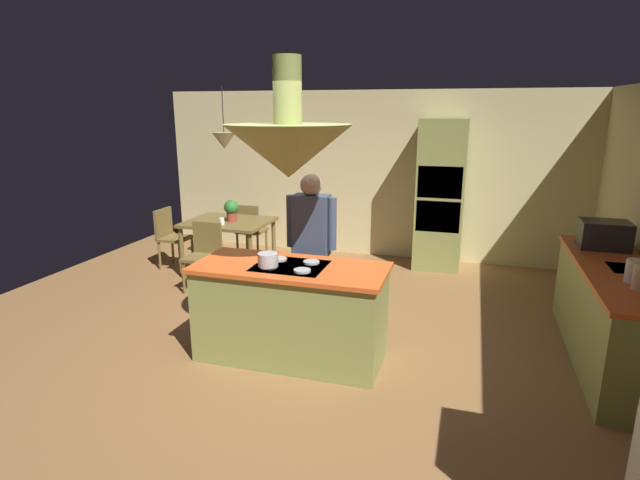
{
  "coord_description": "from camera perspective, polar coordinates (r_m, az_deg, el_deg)",
  "views": [
    {
      "loc": [
        1.52,
        -4.25,
        2.28
      ],
      "look_at": [
        0.1,
        0.4,
        1.0
      ],
      "focal_mm": 28.1,
      "sensor_mm": 36.0,
      "label": 1
    }
  ],
  "objects": [
    {
      "name": "chair_by_back_wall",
      "position": [
        7.76,
        -8.03,
        1.39
      ],
      "size": [
        0.4,
        0.4,
        0.87
      ],
      "rotation": [
        0.0,
        0.0,
        3.14
      ],
      "color": "brown",
      "rests_on": "ground"
    },
    {
      "name": "chair_at_corner",
      "position": [
        7.64,
        -16.7,
        0.69
      ],
      "size": [
        0.4,
        0.4,
        0.87
      ],
      "rotation": [
        0.0,
        0.0,
        1.57
      ],
      "color": "brown",
      "rests_on": "ground"
    },
    {
      "name": "person_at_island",
      "position": [
        5.13,
        -0.99,
        -0.31
      ],
      "size": [
        0.53,
        0.22,
        1.65
      ],
      "color": "tan",
      "rests_on": "ground"
    },
    {
      "name": "oven_tower",
      "position": [
        7.4,
        13.54,
        4.99
      ],
      "size": [
        0.66,
        0.62,
        2.15
      ],
      "color": "#8C934C",
      "rests_on": "ground"
    },
    {
      "name": "counter_run_right",
      "position": [
        5.35,
        30.37,
        -7.27
      ],
      "size": [
        0.73,
        2.33,
        0.9
      ],
      "color": "#8C934C",
      "rests_on": "ground"
    },
    {
      "name": "wall_back",
      "position": [
        7.91,
        5.8,
        7.4
      ],
      "size": [
        6.8,
        0.1,
        2.55
      ],
      "primitive_type": "cube",
      "color": "beige",
      "rests_on": "ground"
    },
    {
      "name": "chair_facing_island",
      "position": [
        6.58,
        -13.04,
        -1.28
      ],
      "size": [
        0.4,
        0.4,
        0.87
      ],
      "color": "brown",
      "rests_on": "ground"
    },
    {
      "name": "pendant_light_over_table",
      "position": [
        6.95,
        -10.85,
        11.06
      ],
      "size": [
        0.32,
        0.32,
        0.82
      ],
      "color": "beige"
    },
    {
      "name": "canister_sugar",
      "position": [
        4.82,
        32.17,
        -3.0
      ],
      "size": [
        0.13,
        0.13,
        0.19
      ],
      "primitive_type": "cylinder",
      "color": "silver",
      "rests_on": "counter_run_right"
    },
    {
      "name": "cup_on_table",
      "position": [
        6.88,
        -11.13,
        2.11
      ],
      "size": [
        0.07,
        0.07,
        0.09
      ],
      "primitive_type": "cylinder",
      "color": "white",
      "rests_on": "dining_table"
    },
    {
      "name": "cooking_pot_on_cooktop",
      "position": [
        4.46,
        -5.95,
        -2.25
      ],
      "size": [
        0.18,
        0.18,
        0.12
      ],
      "primitive_type": "cylinder",
      "color": "#B2B2B7",
      "rests_on": "kitchen_island"
    },
    {
      "name": "potted_plant_on_table",
      "position": [
        7.03,
        -10.05,
        3.45
      ],
      "size": [
        0.2,
        0.2,
        0.3
      ],
      "color": "#99382D",
      "rests_on": "dining_table"
    },
    {
      "name": "ground",
      "position": [
        5.06,
        -2.46,
        -12.06
      ],
      "size": [
        8.16,
        8.16,
        0.0
      ],
      "primitive_type": "plane",
      "color": "olive"
    },
    {
      "name": "dining_table",
      "position": [
        7.13,
        -10.39,
        1.43
      ],
      "size": [
        1.14,
        0.93,
        0.76
      ],
      "color": "brown",
      "rests_on": "ground"
    },
    {
      "name": "kitchen_island",
      "position": [
        4.7,
        -3.34,
        -8.14
      ],
      "size": [
        1.76,
        0.78,
        0.92
      ],
      "color": "#8C934C",
      "rests_on": "ground"
    },
    {
      "name": "range_hood",
      "position": [
        4.34,
        -3.64,
        10.42
      ],
      "size": [
        1.1,
        1.1,
        1.0
      ],
      "color": "#8C934C"
    },
    {
      "name": "microwave_on_counter",
      "position": [
        5.83,
        29.62,
        0.54
      ],
      "size": [
        0.46,
        0.36,
        0.28
      ],
      "primitive_type": "cube",
      "color": "#232326",
      "rests_on": "counter_run_right"
    }
  ]
}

